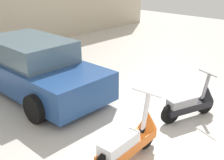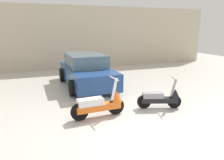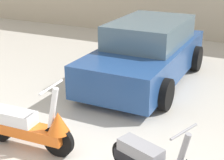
# 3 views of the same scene
# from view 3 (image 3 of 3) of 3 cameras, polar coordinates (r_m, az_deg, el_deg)

# --- Properties ---
(scooter_front_left) EXTENTS (1.63, 0.58, 1.13)m
(scooter_front_left) POSITION_cam_3_polar(r_m,az_deg,el_deg) (5.45, -13.41, -7.44)
(scooter_front_left) COLOR black
(scooter_front_left) RESTS_ON ground_plane
(car_rear_left) EXTENTS (2.02, 4.15, 1.41)m
(car_rear_left) POSITION_cam_3_polar(r_m,az_deg,el_deg) (8.06, 5.79, 4.54)
(car_rear_left) COLOR navy
(car_rear_left) RESTS_ON ground_plane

